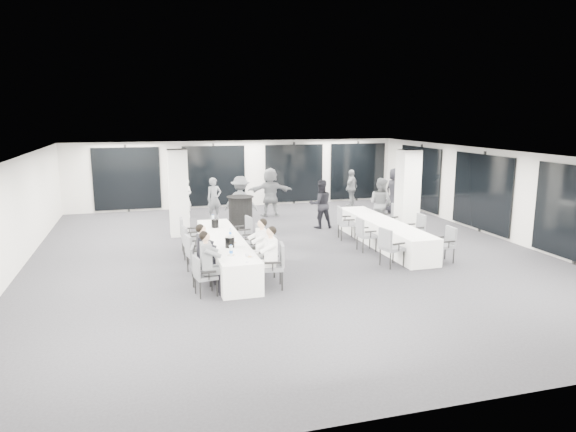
% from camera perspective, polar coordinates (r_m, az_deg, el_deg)
% --- Properties ---
extents(room, '(14.04, 16.04, 2.84)m').
position_cam_1_polar(room, '(15.55, 2.15, 1.97)').
color(room, '#242429').
rests_on(room, ground).
extents(column_left, '(0.60, 0.60, 2.80)m').
position_cam_1_polar(column_left, '(16.90, -12.08, 2.52)').
color(column_left, silver).
rests_on(column_left, floor).
extents(column_right, '(0.60, 0.60, 2.80)m').
position_cam_1_polar(column_right, '(16.76, 13.13, 2.41)').
color(column_right, silver).
rests_on(column_right, floor).
extents(banquet_table_main, '(0.90, 5.00, 0.75)m').
position_cam_1_polar(banquet_table_main, '(13.42, -6.97, -4.03)').
color(banquet_table_main, white).
rests_on(banquet_table_main, floor).
extents(banquet_table_side, '(0.90, 5.00, 0.75)m').
position_cam_1_polar(banquet_table_side, '(15.68, 10.55, -1.90)').
color(banquet_table_side, white).
rests_on(banquet_table_side, floor).
extents(cocktail_table, '(0.89, 0.89, 1.24)m').
position_cam_1_polar(cocktail_table, '(17.02, -5.29, 0.14)').
color(cocktail_table, black).
rests_on(cocktail_table, floor).
extents(chair_main_left_near, '(0.52, 0.56, 0.89)m').
position_cam_1_polar(chair_main_left_near, '(11.33, -9.51, -6.29)').
color(chair_main_left_near, '#52545A').
rests_on(chair_main_left_near, floor).
extents(chair_main_left_second, '(0.53, 0.56, 0.90)m').
position_cam_1_polar(chair_main_left_second, '(12.07, -9.93, -5.20)').
color(chair_main_left_second, '#52545A').
rests_on(chair_main_left_second, floor).
extents(chair_main_left_mid, '(0.58, 0.61, 0.98)m').
position_cam_1_polar(chair_main_left_mid, '(12.90, -10.39, -3.92)').
color(chair_main_left_mid, '#52545A').
rests_on(chair_main_left_mid, floor).
extents(chair_main_left_fourth, '(0.55, 0.59, 0.96)m').
position_cam_1_polar(chair_main_left_fourth, '(13.93, -10.81, -2.84)').
color(chair_main_left_fourth, '#52545A').
rests_on(chair_main_left_fourth, floor).
extents(chair_main_left_far, '(0.51, 0.58, 1.01)m').
position_cam_1_polar(chair_main_left_far, '(14.83, -11.16, -1.90)').
color(chair_main_left_far, '#52545A').
rests_on(chair_main_left_far, floor).
extents(chair_main_right_near, '(0.59, 0.63, 1.03)m').
position_cam_1_polar(chair_main_right_near, '(11.67, -1.38, -5.23)').
color(chair_main_right_near, '#52545A').
rests_on(chair_main_right_near, floor).
extents(chair_main_right_second, '(0.57, 0.62, 1.04)m').
position_cam_1_polar(chair_main_right_second, '(12.53, -2.43, -4.04)').
color(chair_main_right_second, '#52545A').
rests_on(chair_main_right_second, floor).
extents(chair_main_right_mid, '(0.52, 0.54, 0.86)m').
position_cam_1_polar(chair_main_right_mid, '(13.20, -3.20, -3.70)').
color(chair_main_right_mid, '#52545A').
rests_on(chair_main_right_mid, floor).
extents(chair_main_right_fourth, '(0.52, 0.57, 0.96)m').
position_cam_1_polar(chair_main_right_fourth, '(13.99, -3.92, -2.62)').
color(chair_main_right_fourth, '#52545A').
rests_on(chair_main_right_fourth, floor).
extents(chair_main_right_far, '(0.55, 0.59, 0.95)m').
position_cam_1_polar(chair_main_right_far, '(15.11, -4.86, -1.60)').
color(chair_main_right_far, '#52545A').
rests_on(chair_main_right_far, floor).
extents(chair_side_left_near, '(0.60, 0.64, 1.02)m').
position_cam_1_polar(chair_side_left_near, '(13.50, 11.22, -3.18)').
color(chair_side_left_near, '#52545A').
rests_on(chair_side_left_near, floor).
extents(chair_side_left_mid, '(0.50, 0.56, 0.97)m').
position_cam_1_polar(chair_side_left_mid, '(14.90, 8.46, -1.83)').
color(chair_side_left_mid, '#52545A').
rests_on(chair_side_left_mid, floor).
extents(chair_side_left_far, '(0.60, 0.64, 1.04)m').
position_cam_1_polar(chair_side_left_far, '(16.25, 6.25, -0.54)').
color(chair_side_left_far, '#52545A').
rests_on(chair_side_left_far, floor).
extents(chair_side_right_near, '(0.48, 0.54, 0.95)m').
position_cam_1_polar(chair_side_right_near, '(14.34, 17.17, -2.78)').
color(chair_side_right_near, '#52545A').
rests_on(chair_side_right_near, floor).
extents(chair_side_right_mid, '(0.52, 0.58, 1.00)m').
position_cam_1_polar(chair_side_right_mid, '(15.63, 14.08, -1.37)').
color(chair_side_right_mid, '#52545A').
rests_on(chair_side_right_mid, floor).
extents(chair_side_right_far, '(0.58, 0.63, 1.03)m').
position_cam_1_polar(chair_side_right_far, '(16.95, 11.51, -0.21)').
color(chair_side_right_far, '#52545A').
rests_on(chair_side_right_far, floor).
extents(seated_guest_a, '(0.50, 0.38, 1.44)m').
position_cam_1_polar(seated_guest_a, '(11.28, -8.76, -4.74)').
color(seated_guest_a, slate).
rests_on(seated_guest_a, floor).
extents(seated_guest_b, '(0.50, 0.38, 1.44)m').
position_cam_1_polar(seated_guest_b, '(11.99, -9.21, -3.79)').
color(seated_guest_b, black).
rests_on(seated_guest_b, floor).
extents(seated_guest_c, '(0.50, 0.38, 1.44)m').
position_cam_1_polar(seated_guest_c, '(11.58, -2.23, -4.19)').
color(seated_guest_c, white).
rests_on(seated_guest_c, floor).
extents(seated_guest_d, '(0.50, 0.38, 1.44)m').
position_cam_1_polar(seated_guest_d, '(12.42, -3.21, -3.12)').
color(seated_guest_d, white).
rests_on(seated_guest_d, floor).
extents(standing_guest_a, '(0.77, 0.69, 1.79)m').
position_cam_1_polar(standing_guest_a, '(19.30, -8.21, 2.21)').
color(standing_guest_a, slate).
rests_on(standing_guest_a, floor).
extents(standing_guest_b, '(0.94, 0.58, 1.91)m').
position_cam_1_polar(standing_guest_b, '(17.73, 3.65, 1.70)').
color(standing_guest_b, black).
rests_on(standing_guest_b, floor).
extents(standing_guest_c, '(1.46, 1.10, 2.02)m').
position_cam_1_polar(standing_guest_c, '(17.93, -5.29, 1.96)').
color(standing_guest_c, slate).
rests_on(standing_guest_c, floor).
extents(standing_guest_d, '(1.18, 1.13, 1.78)m').
position_cam_1_polar(standing_guest_d, '(22.10, 7.08, 3.38)').
color(standing_guest_d, slate).
rests_on(standing_guest_d, floor).
extents(standing_guest_e, '(0.95, 1.14, 2.04)m').
position_cam_1_polar(standing_guest_e, '(20.84, 11.79, 3.11)').
color(standing_guest_e, black).
rests_on(standing_guest_e, floor).
extents(standing_guest_f, '(2.03, 0.98, 2.12)m').
position_cam_1_polar(standing_guest_f, '(19.79, -1.98, 3.03)').
color(standing_guest_f, slate).
rests_on(standing_guest_f, floor).
extents(standing_guest_g, '(0.80, 0.79, 1.71)m').
position_cam_1_polar(standing_guest_g, '(19.95, -11.32, 2.28)').
color(standing_guest_g, white).
rests_on(standing_guest_g, floor).
extents(standing_guest_h, '(0.98, 1.13, 2.01)m').
position_cam_1_polar(standing_guest_h, '(17.78, 10.26, 1.73)').
color(standing_guest_h, slate).
rests_on(standing_guest_h, floor).
extents(ice_bucket_near, '(0.23, 0.23, 0.26)m').
position_cam_1_polar(ice_bucket_near, '(12.39, -6.49, -2.90)').
color(ice_bucket_near, black).
rests_on(ice_bucket_near, banquet_table_main).
extents(ice_bucket_far, '(0.20, 0.20, 0.23)m').
position_cam_1_polar(ice_bucket_far, '(14.61, -8.11, -0.82)').
color(ice_bucket_far, black).
rests_on(ice_bucket_far, banquet_table_main).
extents(water_bottle_a, '(0.08, 0.08, 0.24)m').
position_cam_1_polar(water_bottle_a, '(11.65, -6.35, -3.86)').
color(water_bottle_a, silver).
rests_on(water_bottle_a, banquet_table_main).
extents(water_bottle_b, '(0.06, 0.06, 0.20)m').
position_cam_1_polar(water_bottle_b, '(13.55, -6.43, -1.80)').
color(water_bottle_b, silver).
rests_on(water_bottle_b, banquet_table_main).
extents(water_bottle_c, '(0.07, 0.07, 0.23)m').
position_cam_1_polar(water_bottle_c, '(15.23, -8.32, -0.33)').
color(water_bottle_c, silver).
rests_on(water_bottle_c, banquet_table_main).
extents(plate_a, '(0.20, 0.20, 0.03)m').
position_cam_1_polar(plate_a, '(11.70, -6.31, -4.35)').
color(plate_a, white).
rests_on(plate_a, banquet_table_main).
extents(plate_b, '(0.18, 0.18, 0.03)m').
position_cam_1_polar(plate_b, '(11.54, -4.31, -4.53)').
color(plate_b, white).
rests_on(plate_b, banquet_table_main).
extents(plate_c, '(0.19, 0.19, 0.03)m').
position_cam_1_polar(plate_c, '(12.80, -6.04, -2.98)').
color(plate_c, white).
rests_on(plate_c, banquet_table_main).
extents(wine_glass, '(0.08, 0.08, 0.20)m').
position_cam_1_polar(wine_glass, '(11.12, -4.58, -4.40)').
color(wine_glass, silver).
rests_on(wine_glass, banquet_table_main).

